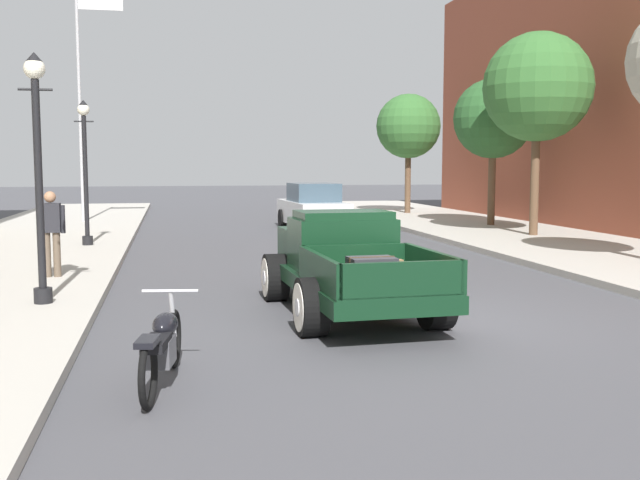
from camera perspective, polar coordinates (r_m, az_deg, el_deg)
The scene contains 11 objects.
ground_plane at distance 11.15m, azimuth 6.36°, elevation -6.12°, with size 140.00×140.00×0.00m, color #47474C.
hotrod_truck_dark_green at distance 11.65m, azimuth 1.84°, elevation -1.81°, with size 2.33×5.00×1.58m.
motorcycle_parked at distance 7.91m, azimuth -12.10°, elevation -7.93°, with size 0.65×2.10×0.93m.
car_background_white at distance 26.12m, azimuth -0.56°, elevation 2.48°, with size 2.05×4.39×1.65m.
pedestrian_sidewalk_left at distance 15.04m, azimuth -20.05°, elevation 0.84°, with size 0.53×0.22×1.65m.
street_lamp_near at distance 12.16m, azimuth -20.95°, elevation 5.84°, with size 0.50×0.32×3.85m.
street_lamp_far at distance 20.70m, azimuth -17.68°, elevation 5.80°, with size 0.50×0.32×3.85m.
flagpole at distance 29.45m, azimuth -17.69°, elevation 12.34°, with size 1.74×0.16×9.16m.
street_tree_second at distance 23.61m, azimuth 16.44°, elevation 11.22°, with size 3.28×3.28×6.12m.
street_tree_third at distance 27.14m, azimuth 13.23°, elevation 9.07°, with size 2.82×2.82×5.18m.
street_tree_farthest at distance 33.23m, azimuth 6.84°, elevation 8.69°, with size 2.84×2.84×5.26m.
Camera 1 is at (-3.35, -10.38, 2.31)m, focal length 41.45 mm.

